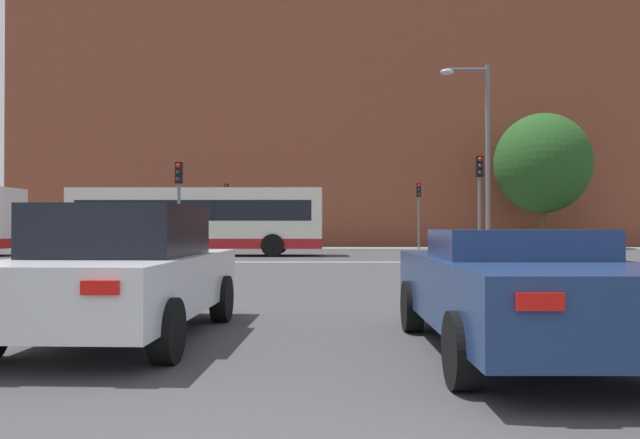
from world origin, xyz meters
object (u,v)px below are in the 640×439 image
at_px(pedestrian_walking_east, 207,231).
at_px(traffic_light_far_left, 226,205).
at_px(bus_crossing_lead, 198,220).
at_px(car_saloon_left, 123,272).
at_px(street_lamp_junction, 480,143).
at_px(traffic_light_far_right, 419,204).
at_px(car_roadster_right, 520,288).
at_px(traffic_light_near_right, 479,190).
at_px(pedestrian_waiting, 257,230).
at_px(traffic_light_near_left, 179,194).

bearing_deg(pedestrian_walking_east, traffic_light_far_left, 146.46).
distance_m(bus_crossing_lead, traffic_light_far_left, 9.19).
bearing_deg(car_saloon_left, pedestrian_walking_east, 100.92).
distance_m(traffic_light_far_left, street_lamp_junction, 18.40).
distance_m(car_saloon_left, traffic_light_far_right, 30.86).
xyz_separation_m(bus_crossing_lead, street_lamp_junction, (11.55, -4.88, 2.83)).
bearing_deg(bus_crossing_lead, car_saloon_left, -170.56).
xyz_separation_m(car_roadster_right, pedestrian_walking_east, (-9.59, 32.43, 0.38)).
relative_size(car_saloon_left, traffic_light_near_right, 1.10).
distance_m(traffic_light_far_left, pedestrian_waiting, 2.58).
distance_m(traffic_light_near_right, pedestrian_waiting, 17.93).
bearing_deg(pedestrian_walking_east, bus_crossing_lead, 113.03).
relative_size(traffic_light_near_right, traffic_light_near_left, 1.07).
bearing_deg(traffic_light_far_left, pedestrian_waiting, 32.42).
bearing_deg(traffic_light_near_right, street_lamp_junction, -101.27).
xyz_separation_m(car_roadster_right, street_lamp_junction, (3.68, 16.79, 3.77)).
relative_size(bus_crossing_lead, traffic_light_near_right, 2.81).
height_order(traffic_light_far_right, traffic_light_near_left, traffic_light_far_right).
height_order(traffic_light_far_right, street_lamp_junction, street_lamp_junction).
bearing_deg(traffic_light_near_left, pedestrian_walking_east, 97.27).
xyz_separation_m(traffic_light_near_right, pedestrian_walking_east, (-13.35, 15.23, -1.64)).
bearing_deg(car_roadster_right, traffic_light_near_left, 113.80).
relative_size(bus_crossing_lead, pedestrian_walking_east, 6.26).
bearing_deg(pedestrian_walking_east, street_lamp_junction, 144.29).
bearing_deg(traffic_light_near_left, traffic_light_far_left, 92.06).
bearing_deg(traffic_light_near_left, car_saloon_left, -78.71).
bearing_deg(bus_crossing_lead, street_lamp_junction, -112.90).
bearing_deg(bus_crossing_lead, traffic_light_near_right, -111.02).
relative_size(car_roadster_right, traffic_light_near_right, 1.14).
xyz_separation_m(car_saloon_left, bus_crossing_lead, (-3.46, 20.83, 0.83)).
bearing_deg(traffic_light_near_right, pedestrian_waiting, 124.52).
xyz_separation_m(traffic_light_near_left, pedestrian_walking_east, (-2.00, 15.64, -1.47)).
height_order(car_saloon_left, car_roadster_right, car_saloon_left).
bearing_deg(traffic_light_far_left, traffic_light_far_right, -0.83).
height_order(traffic_light_near_right, traffic_light_far_left, traffic_light_near_right).
relative_size(car_saloon_left, bus_crossing_lead, 0.39).
distance_m(car_roadster_right, traffic_light_near_left, 18.51).
relative_size(street_lamp_junction, pedestrian_waiting, 4.05).
bearing_deg(pedestrian_walking_east, car_saloon_left, 113.29).
distance_m(bus_crossing_lead, traffic_light_far_right, 14.45).
bearing_deg(bus_crossing_lead, car_roadster_right, -160.03).
height_order(traffic_light_near_right, traffic_light_far_right, traffic_light_near_right).
xyz_separation_m(traffic_light_far_left, street_lamp_junction, (11.78, -14.01, 1.82)).
distance_m(car_roadster_right, pedestrian_walking_east, 33.82).
distance_m(bus_crossing_lead, pedestrian_walking_east, 10.91).
relative_size(bus_crossing_lead, traffic_light_far_left, 2.89).
bearing_deg(traffic_light_near_right, car_saloon_left, -116.55).
distance_m(traffic_light_near_right, traffic_light_far_left, 18.05).
xyz_separation_m(bus_crossing_lead, pedestrian_walking_east, (-1.71, 10.76, -0.56)).
bearing_deg(street_lamp_junction, bus_crossing_lead, 157.10).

